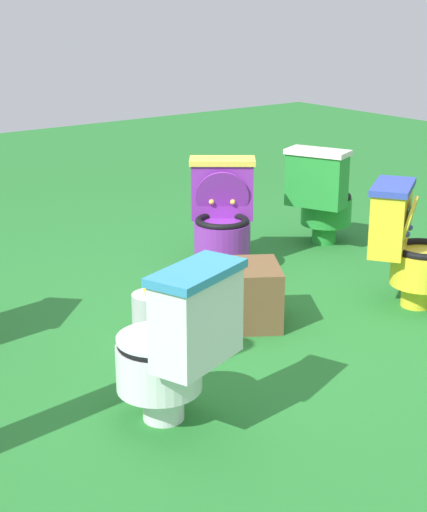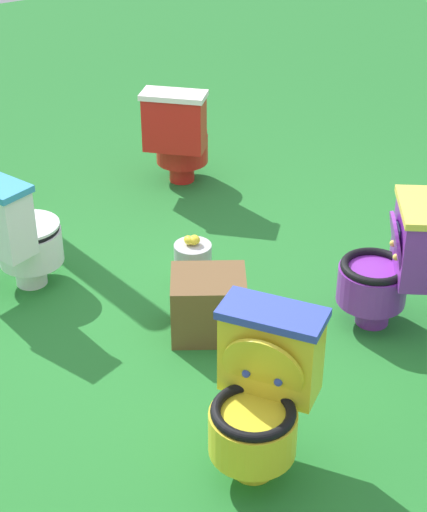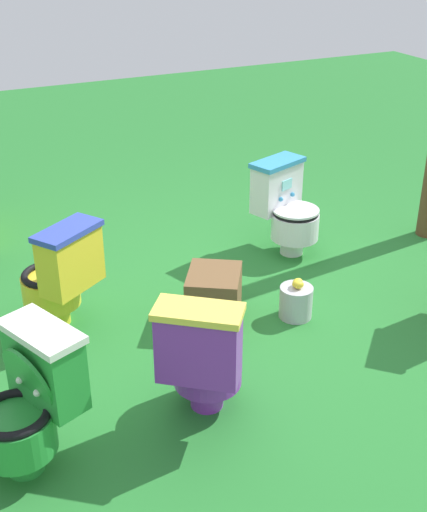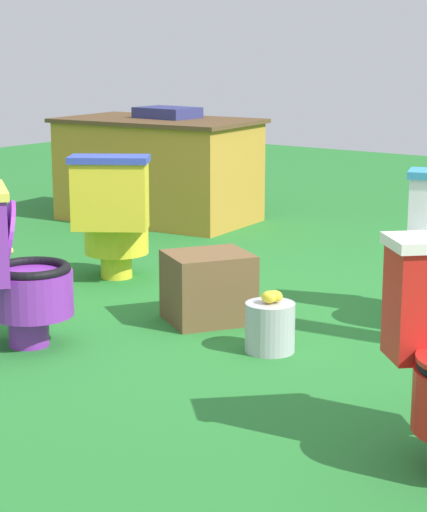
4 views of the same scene
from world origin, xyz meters
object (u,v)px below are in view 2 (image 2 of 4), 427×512
object	(u,v)px
toilet_red	(179,136)
lemon_bucket	(193,260)
toilet_purple	(392,264)
small_crate	(208,305)
toilet_white	(15,232)
toilet_yellow	(261,393)

from	to	relation	value
toilet_red	lemon_bucket	world-z (taller)	toilet_red
toilet_purple	small_crate	xyz separation A→B (m)	(0.46, 0.84, -0.20)
toilet_white	toilet_yellow	xyz separation A→B (m)	(-1.86, -0.33, 0.00)
toilet_yellow	toilet_purple	xyz separation A→B (m)	(0.45, -1.18, 0.00)
toilet_red	toilet_white	distance (m)	1.61
small_crate	lemon_bucket	xyz separation A→B (m)	(0.50, -0.22, -0.05)
toilet_white	toilet_purple	distance (m)	2.07
toilet_yellow	small_crate	bearing A→B (deg)	-53.66
toilet_red	toilet_yellow	size ratio (longest dim) A/B	1.00
toilet_yellow	toilet_white	bearing A→B (deg)	-23.46
toilet_white	small_crate	size ratio (longest dim) A/B	1.86
toilet_yellow	small_crate	distance (m)	1.00
toilet_white	small_crate	world-z (taller)	toilet_white
toilet_red	toilet_purple	size ratio (longest dim) A/B	1.00
toilet_purple	toilet_white	bearing A→B (deg)	84.50
toilet_white	toilet_purple	xyz separation A→B (m)	(-1.41, -1.51, 0.00)
toilet_white	toilet_yellow	size ratio (longest dim) A/B	1.00
toilet_white	lemon_bucket	size ratio (longest dim) A/B	2.63
toilet_yellow	lemon_bucket	distance (m)	1.54
toilet_white	small_crate	xyz separation A→B (m)	(-0.94, -0.67, -0.20)
toilet_white	toilet_yellow	world-z (taller)	same
small_crate	toilet_red	bearing A→B (deg)	-26.55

